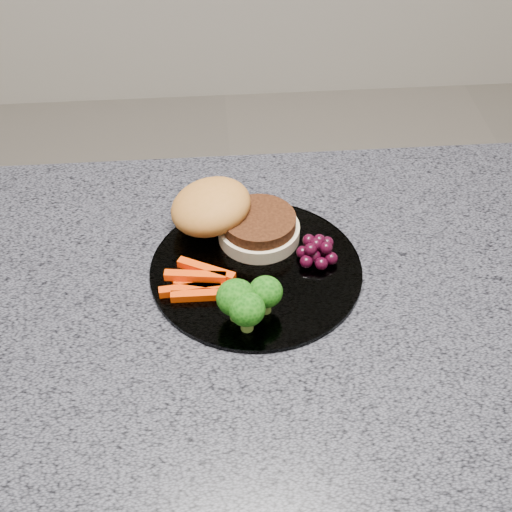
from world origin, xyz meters
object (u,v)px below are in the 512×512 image
(burger, at_px, (228,217))
(plate, at_px, (256,270))
(grape_bunch, at_px, (317,250))
(island_cabinet, at_px, (275,499))

(burger, bearing_deg, plate, -49.17)
(plate, bearing_deg, burger, 113.16)
(burger, distance_m, grape_bunch, 0.12)
(grape_bunch, bearing_deg, plate, -171.08)
(island_cabinet, height_order, grape_bunch, grape_bunch)
(burger, height_order, grape_bunch, burger)
(island_cabinet, distance_m, burger, 0.52)
(plate, distance_m, grape_bunch, 0.08)
(plate, height_order, burger, burger)
(island_cabinet, bearing_deg, plate, 116.26)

